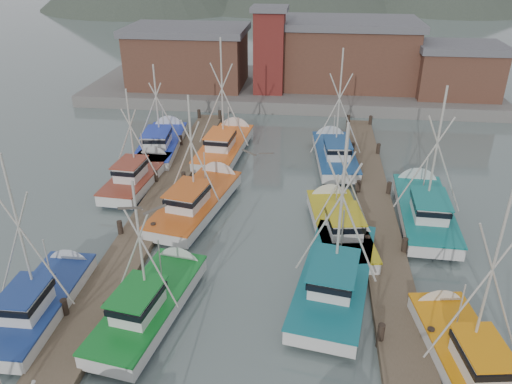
# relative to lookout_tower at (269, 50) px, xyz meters

# --- Properties ---
(ground) EXTENTS (260.00, 260.00, 0.00)m
(ground) POSITION_rel_lookout_tower_xyz_m (2.00, -33.00, -5.55)
(ground) COLOR #51615D
(ground) RESTS_ON ground
(dock_left) EXTENTS (2.30, 46.00, 1.50)m
(dock_left) POSITION_rel_lookout_tower_xyz_m (-5.00, -28.96, -5.34)
(dock_left) COLOR #4D402F
(dock_left) RESTS_ON ground
(dock_right) EXTENTS (2.30, 46.00, 1.50)m
(dock_right) POSITION_rel_lookout_tower_xyz_m (9.00, -28.96, -5.34)
(dock_right) COLOR #4D402F
(dock_right) RESTS_ON ground
(quay) EXTENTS (44.00, 16.00, 1.20)m
(quay) POSITION_rel_lookout_tower_xyz_m (2.00, 4.00, -4.95)
(quay) COLOR slate
(quay) RESTS_ON ground
(shed_left) EXTENTS (12.72, 8.48, 6.20)m
(shed_left) POSITION_rel_lookout_tower_xyz_m (-9.00, 2.00, -1.21)
(shed_left) COLOR brown
(shed_left) RESTS_ON quay
(shed_center) EXTENTS (14.84, 9.54, 6.90)m
(shed_center) POSITION_rel_lookout_tower_xyz_m (8.00, 4.00, -0.86)
(shed_center) COLOR brown
(shed_center) RESTS_ON quay
(shed_right) EXTENTS (8.48, 6.36, 5.20)m
(shed_right) POSITION_rel_lookout_tower_xyz_m (19.00, 1.00, -1.71)
(shed_right) COLOR brown
(shed_right) RESTS_ON quay
(lookout_tower) EXTENTS (3.60, 3.60, 8.50)m
(lookout_tower) POSITION_rel_lookout_tower_xyz_m (0.00, 0.00, 0.00)
(lookout_tower) COLOR maroon
(lookout_tower) RESTS_ON quay
(distant_hills) EXTENTS (175.00, 140.00, 42.00)m
(distant_hills) POSITION_rel_lookout_tower_xyz_m (-10.76, 89.59, -5.55)
(distant_hills) COLOR #414B3E
(distant_hills) RESTS_ON ground
(boat_4) EXTENTS (3.83, 8.64, 7.75)m
(boat_4) POSITION_rel_lookout_tower_xyz_m (-2.18, -33.90, -4.87)
(boat_4) COLOR #101C36
(boat_4) RESTS_ON ground
(boat_5) EXTENTS (4.70, 10.38, 9.69)m
(boat_5) POSITION_rel_lookout_tower_xyz_m (6.29, -30.70, -4.87)
(boat_5) COLOR #101C36
(boat_5) RESTS_ON ground
(boat_6) EXTENTS (3.54, 7.90, 8.82)m
(boat_6) POSITION_rel_lookout_tower_xyz_m (-7.23, -34.45, -4.87)
(boat_6) COLOR #101C36
(boat_6) RESTS_ON ground
(boat_7) EXTENTS (3.70, 8.17, 9.45)m
(boat_7) POSITION_rel_lookout_tower_xyz_m (11.16, -35.62, -4.87)
(boat_7) COLOR #101C36
(boat_7) RESTS_ON ground
(boat_8) EXTENTS (4.66, 9.85, 8.56)m
(boat_8) POSITION_rel_lookout_tower_xyz_m (-2.24, -23.88, -4.87)
(boat_8) COLOR #101C36
(boat_8) RESTS_ON ground
(boat_9) EXTENTS (3.98, 9.08, 7.60)m
(boat_9) POSITION_rel_lookout_tower_xyz_m (6.47, -26.00, -4.87)
(boat_9) COLOR #101C36
(boat_9) RESTS_ON ground
(boat_10) EXTENTS (3.18, 8.38, 7.67)m
(boat_10) POSITION_rel_lookout_tower_xyz_m (-7.26, -20.66, -4.87)
(boat_10) COLOR #101C36
(boat_10) RESTS_ON ground
(boat_11) EXTENTS (3.87, 9.61, 9.44)m
(boat_11) POSITION_rel_lookout_tower_xyz_m (11.80, -23.43, -4.87)
(boat_11) COLOR #101C36
(boat_11) RESTS_ON ground
(boat_12) EXTENTS (4.04, 9.64, 10.11)m
(boat_12) POSITION_rel_lookout_tower_xyz_m (-2.16, -14.26, -4.87)
(boat_12) COLOR #101C36
(boat_12) RESTS_ON ground
(boat_13) EXTENTS (3.82, 9.16, 9.61)m
(boat_13) POSITION_rel_lookout_tower_xyz_m (6.50, -15.09, -4.87)
(boat_13) COLOR #101C36
(boat_13) RESTS_ON ground
(boat_14) EXTENTS (3.70, 9.56, 8.04)m
(boat_14) POSITION_rel_lookout_tower_xyz_m (-7.44, -14.41, -4.87)
(boat_14) COLOR #101C36
(boat_14) RESTS_ON ground
(gull_near) EXTENTS (1.50, 0.66, 0.24)m
(gull_near) POSITION_rel_lookout_tower_xyz_m (-0.46, -38.50, 2.54)
(gull_near) COLOR gray
(gull_near) RESTS_ON ground
(gull_far) EXTENTS (1.54, 0.66, 0.24)m
(gull_far) POSITION_rel_lookout_tower_xyz_m (2.21, -30.19, 1.13)
(gull_far) COLOR gray
(gull_far) RESTS_ON ground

